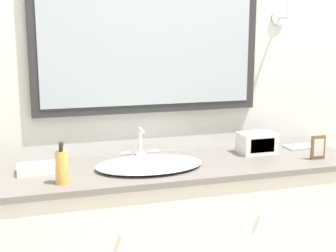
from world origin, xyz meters
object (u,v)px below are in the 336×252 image
(sink_basin, at_px, (149,164))
(appliance_box, at_px, (257,143))
(picture_frame, at_px, (318,147))
(soap_bottle, at_px, (62,167))

(sink_basin, height_order, appliance_box, sink_basin)
(appliance_box, bearing_deg, picture_frame, -41.34)
(soap_bottle, height_order, appliance_box, soap_bottle)
(soap_bottle, bearing_deg, sink_basin, 16.86)
(sink_basin, bearing_deg, appliance_box, 9.08)
(soap_bottle, bearing_deg, appliance_box, 12.26)
(picture_frame, bearing_deg, soap_bottle, -179.18)
(sink_basin, height_order, picture_frame, sink_basin)
(soap_bottle, relative_size, appliance_box, 0.96)
(soap_bottle, distance_m, appliance_box, 1.10)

